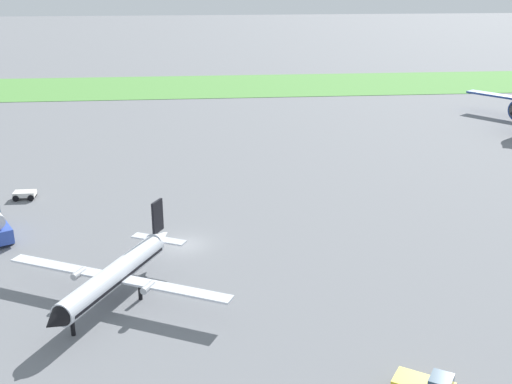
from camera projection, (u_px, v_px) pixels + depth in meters
ground_plane at (184, 245)px, 60.97m from camera, size 600.00×600.00×0.00m
grass_taxiway_strip at (188, 86)px, 140.48m from camera, size 360.00×28.00×0.08m
airplane_foreground_turboprop at (116, 274)px, 50.40m from camera, size 18.39×16.00×5.98m
baggage_cart_near_gate at (25, 194)px, 72.75m from camera, size 2.41×1.77×0.90m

